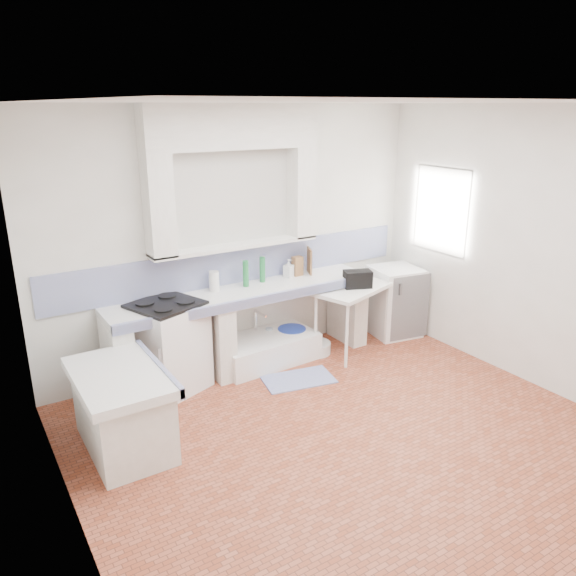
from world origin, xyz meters
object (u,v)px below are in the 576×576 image
side_table (352,319)px  sink (266,350)px  fridge (394,301)px  stove (169,348)px

side_table → sink: bearing=146.8°
side_table → fridge: 0.79m
side_table → fridge: size_ratio=1.09×
stove → side_table: 2.17m
stove → fridge: bearing=-22.5°
stove → side_table: size_ratio=0.95×
stove → fridge: stove is taller
side_table → fridge: fridge is taller
sink → side_table: size_ratio=1.20×
sink → fridge: fridge is taller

